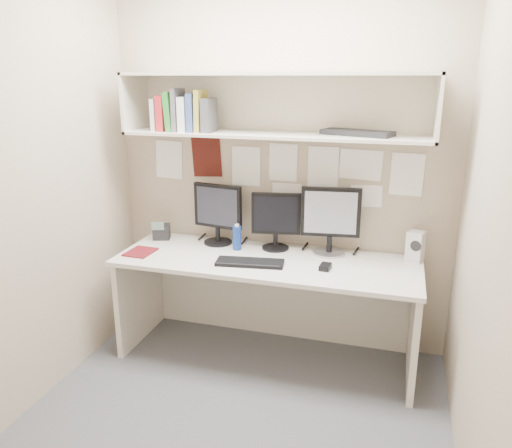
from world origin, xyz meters
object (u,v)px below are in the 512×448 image
(monitor_right, at_px, (331,218))
(maroon_notebook, at_px, (140,252))
(monitor_left, at_px, (218,211))
(keyboard, at_px, (250,263))
(desk, at_px, (267,308))
(desk_phone, at_px, (161,232))
(monitor_center, at_px, (276,218))
(speaker, at_px, (415,246))

(monitor_right, height_order, maroon_notebook, monitor_right)
(monitor_right, relative_size, maroon_notebook, 2.20)
(maroon_notebook, bearing_deg, monitor_left, 41.53)
(keyboard, relative_size, maroon_notebook, 2.09)
(desk, height_order, desk_phone, desk_phone)
(maroon_notebook, bearing_deg, monitor_center, 24.80)
(keyboard, bearing_deg, desk, 50.49)
(monitor_left, relative_size, speaker, 2.15)
(keyboard, xyz_separation_m, speaker, (1.02, 0.36, 0.09))
(monitor_center, bearing_deg, speaker, -9.49)
(monitor_center, distance_m, monitor_right, 0.38)
(keyboard, bearing_deg, monitor_right, 29.11)
(desk, relative_size, maroon_notebook, 9.59)
(keyboard, distance_m, maroon_notebook, 0.79)
(desk_phone, bearing_deg, keyboard, -40.57)
(maroon_notebook, relative_size, desk_phone, 1.43)
(desk, bearing_deg, monitor_left, 152.75)
(speaker, xyz_separation_m, desk_phone, (-1.80, -0.05, -0.04))
(monitor_center, height_order, monitor_right, monitor_right)
(monitor_center, bearing_deg, desk_phone, 171.89)
(maroon_notebook, height_order, desk_phone, desk_phone)
(desk, xyz_separation_m, maroon_notebook, (-0.86, -0.13, 0.37))
(monitor_left, xyz_separation_m, keyboard, (0.35, -0.35, -0.23))
(monitor_right, distance_m, maroon_notebook, 1.32)
(monitor_center, relative_size, desk_phone, 2.73)
(speaker, height_order, maroon_notebook, speaker)
(monitor_right, height_order, desk_phone, monitor_right)
(monitor_left, height_order, maroon_notebook, monitor_left)
(monitor_right, bearing_deg, keyboard, -150.04)
(monitor_left, relative_size, desk_phone, 2.96)
(maroon_notebook, bearing_deg, desk_phone, 92.43)
(keyboard, bearing_deg, speaker, 11.65)
(monitor_center, bearing_deg, monitor_left, 169.66)
(desk, height_order, maroon_notebook, maroon_notebook)
(desk, height_order, monitor_right, monitor_right)
(maroon_notebook, bearing_deg, speaker, 14.18)
(desk, distance_m, monitor_center, 0.63)
(monitor_right, height_order, speaker, monitor_right)
(monitor_left, distance_m, maroon_notebook, 0.61)
(speaker, distance_m, desk_phone, 1.80)
(desk, relative_size, monitor_center, 5.02)
(desk, bearing_deg, monitor_right, 29.85)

